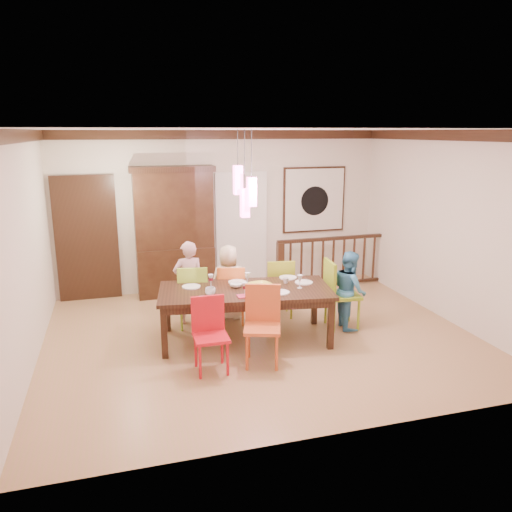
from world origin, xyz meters
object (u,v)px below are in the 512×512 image
object	(u,v)px
person_far_mid	(229,282)
person_end_right	(350,290)
china_hutch	(174,232)
balustrade	(333,261)
chair_far_left	(193,291)
person_far_left	(189,283)
chair_end_right	(343,289)
dining_table	(245,294)

from	to	relation	value
person_far_mid	person_end_right	world-z (taller)	person_far_mid
china_hutch	balustrade	bearing A→B (deg)	-6.75
person_far_mid	person_end_right	bearing A→B (deg)	159.96
chair_far_left	person_end_right	world-z (taller)	person_end_right
balustrade	person_far_left	xyz separation A→B (m)	(-2.91, -1.13, 0.14)
person_far_left	person_end_right	xyz separation A→B (m)	(2.28, -0.83, -0.06)
person_far_left	person_end_right	size ratio (longest dim) A/B	1.10
china_hutch	person_far_left	xyz separation A→B (m)	(0.02, -1.48, -0.51)
person_far_left	chair_end_right	bearing A→B (deg)	155.85
person_far_mid	chair_end_right	bearing A→B (deg)	159.21
chair_far_left	person_far_mid	world-z (taller)	person_far_mid
chair_far_left	balustrade	bearing A→B (deg)	-146.74
chair_far_left	person_far_mid	size ratio (longest dim) A/B	0.82
balustrade	person_end_right	size ratio (longest dim) A/B	1.93
chair_far_left	chair_end_right	distance (m)	2.24
dining_table	person_far_mid	size ratio (longest dim) A/B	2.12
chair_far_left	person_far_mid	xyz separation A→B (m)	(0.59, 0.17, 0.04)
person_far_left	person_far_mid	distance (m)	0.63
chair_far_left	chair_end_right	bearing A→B (deg)	172.36
balustrade	person_far_mid	bearing A→B (deg)	-155.44
person_far_left	person_end_right	distance (m)	2.43
person_far_mid	chair_far_left	bearing A→B (deg)	22.98
china_hutch	balustrade	distance (m)	3.02
dining_table	balustrade	bearing A→B (deg)	50.07
chair_far_left	person_end_right	bearing A→B (deg)	172.48
chair_far_left	chair_end_right	world-z (taller)	chair_end_right
dining_table	person_far_left	distance (m)	1.09
dining_table	person_far_left	bearing A→B (deg)	136.23
chair_end_right	person_far_left	xyz separation A→B (m)	(-2.18, 0.80, 0.05)
dining_table	chair_far_left	size ratio (longest dim) A/B	2.59
dining_table	china_hutch	xyz separation A→B (m)	(-0.68, 2.33, 0.48)
chair_far_left	balustrade	world-z (taller)	chair_far_left
chair_end_right	china_hutch	distance (m)	3.21
person_far_left	person_far_mid	xyz separation A→B (m)	(0.63, 0.01, -0.05)
dining_table	chair_end_right	bearing A→B (deg)	10.70
person_far_left	balustrade	bearing A→B (deg)	-162.74
balustrade	person_end_right	bearing A→B (deg)	-109.30
balustrade	person_end_right	world-z (taller)	person_end_right
person_far_left	person_end_right	bearing A→B (deg)	156.11
chair_end_right	china_hutch	xyz separation A→B (m)	(-2.20, 2.28, 0.56)
dining_table	person_end_right	distance (m)	1.62
chair_far_left	china_hutch	distance (m)	1.74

